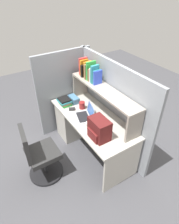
{
  "coord_description": "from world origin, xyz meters",
  "views": [
    {
      "loc": [
        2.02,
        -1.33,
        2.58
      ],
      "look_at": [
        0.0,
        -0.05,
        0.85
      ],
      "focal_mm": 31.18,
      "sensor_mm": 36.0,
      "label": 1
    }
  ],
  "objects_px": {
    "backpack": "(99,129)",
    "office_chair": "(40,157)",
    "snack_canister": "(82,105)",
    "tissue_box": "(74,99)",
    "computer_mouse": "(72,109)",
    "paper_cup": "(88,125)",
    "laptop": "(86,115)"
  },
  "relations": [
    {
      "from": "backpack",
      "to": "snack_canister",
      "type": "xyz_separation_m",
      "value": [
        -0.73,
        0.16,
        -0.09
      ]
    },
    {
      "from": "paper_cup",
      "to": "office_chair",
      "type": "height_order",
      "value": "office_chair"
    },
    {
      "from": "backpack",
      "to": "office_chair",
      "type": "xyz_separation_m",
      "value": [
        -0.41,
        -0.75,
        -0.48
      ]
    },
    {
      "from": "snack_canister",
      "to": "office_chair",
      "type": "relative_size",
      "value": 0.13
    },
    {
      "from": "paper_cup",
      "to": "tissue_box",
      "type": "bearing_deg",
      "value": 167.14
    },
    {
      "from": "laptop",
      "to": "snack_canister",
      "type": "height_order",
      "value": "laptop"
    },
    {
      "from": "laptop",
      "to": "paper_cup",
      "type": "bearing_deg",
      "value": -26.08
    },
    {
      "from": "computer_mouse",
      "to": "paper_cup",
      "type": "distance_m",
      "value": 0.54
    },
    {
      "from": "backpack",
      "to": "snack_canister",
      "type": "bearing_deg",
      "value": 167.27
    },
    {
      "from": "backpack",
      "to": "paper_cup",
      "type": "relative_size",
      "value": 2.91
    },
    {
      "from": "snack_canister",
      "to": "paper_cup",
      "type": "bearing_deg",
      "value": -20.95
    },
    {
      "from": "computer_mouse",
      "to": "office_chair",
      "type": "bearing_deg",
      "value": -37.93
    },
    {
      "from": "laptop",
      "to": "office_chair",
      "type": "height_order",
      "value": "laptop"
    },
    {
      "from": "backpack",
      "to": "computer_mouse",
      "type": "relative_size",
      "value": 2.9
    },
    {
      "from": "snack_canister",
      "to": "office_chair",
      "type": "bearing_deg",
      "value": -70.97
    },
    {
      "from": "snack_canister",
      "to": "tissue_box",
      "type": "bearing_deg",
      "value": -176.06
    },
    {
      "from": "laptop",
      "to": "backpack",
      "type": "relative_size",
      "value": 1.22
    },
    {
      "from": "office_chair",
      "to": "computer_mouse",
      "type": "bearing_deg",
      "value": -57.19
    },
    {
      "from": "office_chair",
      "to": "backpack",
      "type": "bearing_deg",
      "value": -111.57
    },
    {
      "from": "computer_mouse",
      "to": "snack_canister",
      "type": "distance_m",
      "value": 0.18
    },
    {
      "from": "backpack",
      "to": "tissue_box",
      "type": "xyz_separation_m",
      "value": [
        -0.98,
        0.15,
        -0.1
      ]
    },
    {
      "from": "computer_mouse",
      "to": "tissue_box",
      "type": "distance_m",
      "value": 0.25
    },
    {
      "from": "snack_canister",
      "to": "office_chair",
      "type": "distance_m",
      "value": 1.05
    },
    {
      "from": "backpack",
      "to": "paper_cup",
      "type": "distance_m",
      "value": 0.26
    },
    {
      "from": "computer_mouse",
      "to": "paper_cup",
      "type": "xyz_separation_m",
      "value": [
        0.53,
        -0.02,
        0.04
      ]
    },
    {
      "from": "office_chair",
      "to": "paper_cup",
      "type": "bearing_deg",
      "value": -96.04
    },
    {
      "from": "laptop",
      "to": "tissue_box",
      "type": "bearing_deg",
      "value": 174.04
    },
    {
      "from": "backpack",
      "to": "office_chair",
      "type": "bearing_deg",
      "value": -118.59
    },
    {
      "from": "tissue_box",
      "to": "office_chair",
      "type": "xyz_separation_m",
      "value": [
        0.57,
        -0.9,
        -0.39
      ]
    },
    {
      "from": "backpack",
      "to": "computer_mouse",
      "type": "height_order",
      "value": "backpack"
    },
    {
      "from": "backpack",
      "to": "tissue_box",
      "type": "relative_size",
      "value": 1.37
    },
    {
      "from": "laptop",
      "to": "office_chair",
      "type": "relative_size",
      "value": 0.4
    }
  ]
}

